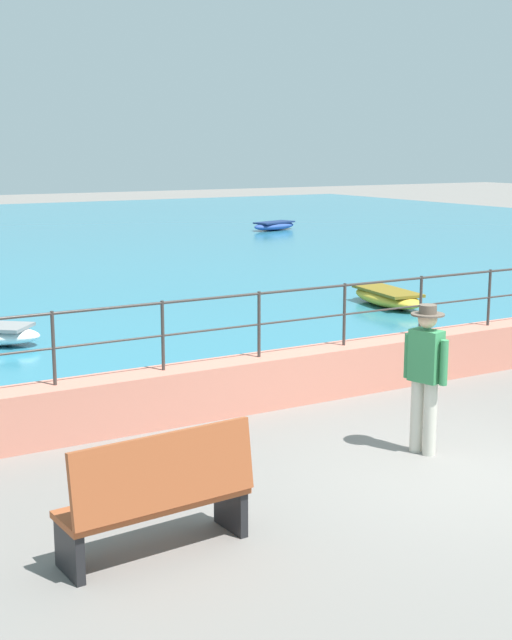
% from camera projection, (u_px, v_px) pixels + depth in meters
% --- Properties ---
extents(ground_plane, '(120.00, 120.00, 0.00)m').
position_uv_depth(ground_plane, '(462.00, 470.00, 9.59)').
color(ground_plane, slate).
extents(promenade_wall, '(20.00, 0.56, 0.70)m').
position_uv_depth(promenade_wall, '(302.00, 375.00, 12.23)').
color(promenade_wall, tan).
rests_on(promenade_wall, ground).
extents(railing, '(18.44, 0.04, 0.90)m').
position_uv_depth(railing, '(303.00, 308.00, 12.05)').
color(railing, '#383330').
rests_on(railing, promenade_wall).
extents(bench_main, '(1.73, 0.67, 1.13)m').
position_uv_depth(bench_main, '(159.00, 494.00, 7.48)').
color(bench_main, '#9E4C28').
rests_on(bench_main, ground).
extents(person_walking, '(0.38, 0.55, 1.75)m').
position_uv_depth(person_walking, '(425.00, 371.00, 9.95)').
color(person_walking, beige).
rests_on(person_walking, ground).
extents(boat_2, '(2.46, 1.54, 0.36)m').
position_uv_depth(boat_2, '(274.00, 226.00, 36.86)').
color(boat_2, '#2D4C9E').
rests_on(boat_2, lake_water).
extents(boat_3, '(1.19, 2.40, 0.36)m').
position_uv_depth(boat_3, '(387.00, 297.00, 19.21)').
color(boat_3, gold).
rests_on(boat_3, lake_water).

